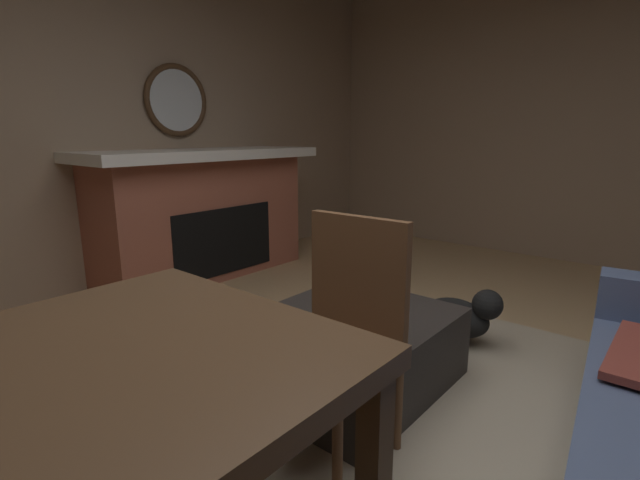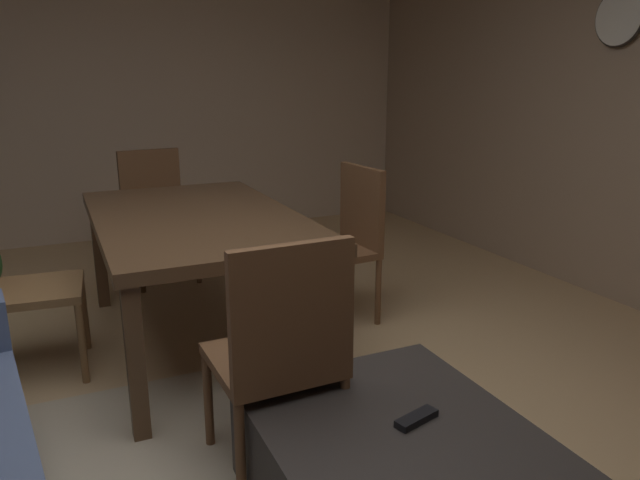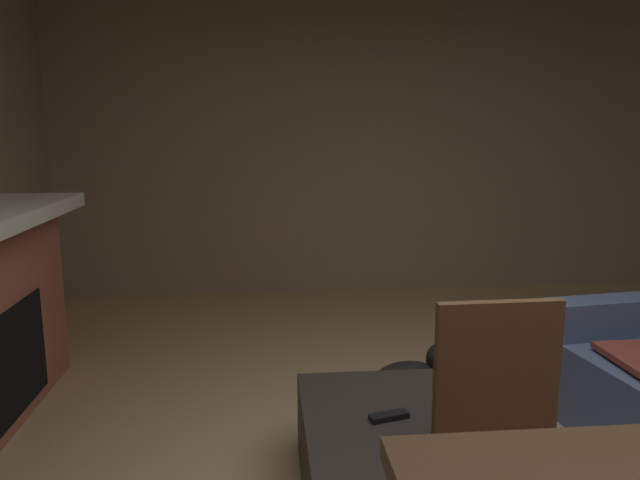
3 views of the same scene
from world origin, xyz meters
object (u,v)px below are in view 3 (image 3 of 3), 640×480
tv_remote (389,416)px  small_dog (415,378)px  ottoman_coffee_table (406,461)px  dining_chair_west (508,429)px

tv_remote → small_dog: bearing=143.2°
ottoman_coffee_table → dining_chair_west: (0.39, 0.24, 0.34)m
tv_remote → dining_chair_west: size_ratio=0.17×
ottoman_coffee_table → small_dog: bearing=163.4°
tv_remote → ottoman_coffee_table: bearing=70.9°
dining_chair_west → ottoman_coffee_table: bearing=-148.7°
small_dog → dining_chair_west: bearing=0.2°
tv_remote → dining_chair_west: (0.40, 0.31, 0.14)m
tv_remote → small_dog: size_ratio=0.34×
dining_chair_west → small_dog: (-1.17, -0.00, -0.33)m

